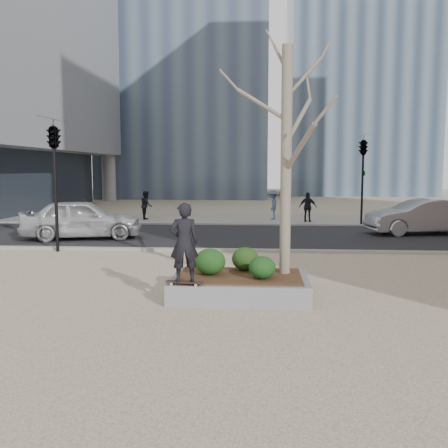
# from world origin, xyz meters

# --- Properties ---
(ground) EXTENTS (120.00, 120.00, 0.00)m
(ground) POSITION_xyz_m (0.00, 0.00, 0.00)
(ground) COLOR #BBAD89
(ground) RESTS_ON ground
(street) EXTENTS (60.00, 8.00, 0.02)m
(street) POSITION_xyz_m (0.00, 10.00, 0.01)
(street) COLOR black
(street) RESTS_ON ground
(far_sidewalk) EXTENTS (60.00, 6.00, 0.02)m
(far_sidewalk) POSITION_xyz_m (0.00, 17.00, 0.01)
(far_sidewalk) COLOR gray
(far_sidewalk) RESTS_ON ground
(planter) EXTENTS (3.00, 2.00, 0.45)m
(planter) POSITION_xyz_m (1.00, 0.00, 0.23)
(planter) COLOR gray
(planter) RESTS_ON ground
(planter_mulch) EXTENTS (2.70, 1.70, 0.04)m
(planter_mulch) POSITION_xyz_m (1.00, 0.00, 0.47)
(planter_mulch) COLOR #382314
(planter_mulch) RESTS_ON planter
(sycamore_tree) EXTENTS (2.80, 2.80, 6.60)m
(sycamore_tree) POSITION_xyz_m (2.00, 0.30, 3.79)
(sycamore_tree) COLOR gray
(sycamore_tree) RESTS_ON planter_mulch
(shrub_left) EXTENTS (0.69, 0.69, 0.59)m
(shrub_left) POSITION_xyz_m (0.34, -0.01, 0.78)
(shrub_left) COLOR #143811
(shrub_left) RESTS_ON planter_mulch
(shrub_middle) EXTENTS (0.63, 0.63, 0.53)m
(shrub_middle) POSITION_xyz_m (1.11, 0.53, 0.76)
(shrub_middle) COLOR black
(shrub_middle) RESTS_ON planter_mulch
(shrub_right) EXTENTS (0.57, 0.57, 0.49)m
(shrub_right) POSITION_xyz_m (1.49, -0.35, 0.73)
(shrub_right) COLOR #113814
(shrub_right) RESTS_ON planter_mulch
(skateboard) EXTENTS (0.80, 0.31, 0.08)m
(skateboard) POSITION_xyz_m (-0.10, -0.88, 0.49)
(skateboard) COLOR black
(skateboard) RESTS_ON planter
(skateboarder) EXTENTS (0.67, 0.52, 1.62)m
(skateboarder) POSITION_xyz_m (-0.10, -0.88, 1.34)
(skateboarder) COLOR black
(skateboarder) RESTS_ON skateboard
(police_car) EXTENTS (5.01, 2.97, 1.60)m
(police_car) POSITION_xyz_m (-5.73, 8.61, 0.82)
(police_car) COLOR #BCBCC0
(police_car) RESTS_ON street
(car_silver) EXTENTS (4.81, 2.40, 1.51)m
(car_silver) POSITION_xyz_m (8.32, 11.11, 0.78)
(car_silver) COLOR #9FA1A7
(car_silver) RESTS_ON street
(pedestrian_a) EXTENTS (0.80, 0.91, 1.58)m
(pedestrian_a) POSITION_xyz_m (-4.93, 16.49, 0.81)
(pedestrian_a) COLOR black
(pedestrian_a) RESTS_ON far_sidewalk
(pedestrian_b) EXTENTS (0.65, 1.08, 1.63)m
(pedestrian_b) POSITION_xyz_m (2.10, 16.91, 0.84)
(pedestrian_b) COLOR #405773
(pedestrian_b) RESTS_ON far_sidewalk
(pedestrian_c) EXTENTS (0.98, 0.58, 1.57)m
(pedestrian_c) POSITION_xyz_m (3.93, 15.71, 0.81)
(pedestrian_c) COLOR black
(pedestrian_c) RESTS_ON far_sidewalk
(traffic_light_near) EXTENTS (0.60, 2.48, 4.50)m
(traffic_light_near) POSITION_xyz_m (-5.50, 5.60, 2.25)
(traffic_light_near) COLOR black
(traffic_light_near) RESTS_ON ground
(traffic_light_far) EXTENTS (0.60, 2.48, 4.50)m
(traffic_light_far) POSITION_xyz_m (6.50, 14.60, 2.25)
(traffic_light_far) COLOR black
(traffic_light_far) RESTS_ON ground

